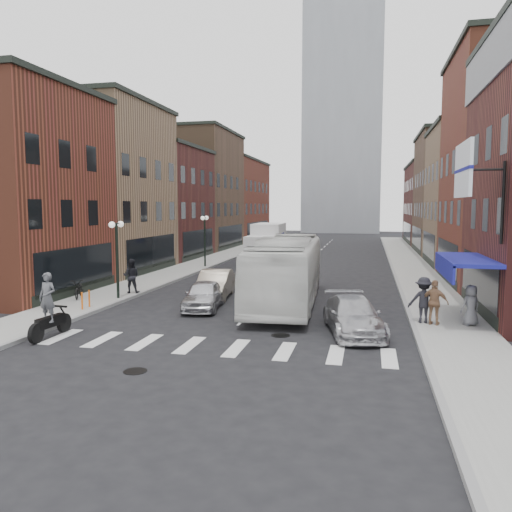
{
  "coord_description": "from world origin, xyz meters",
  "views": [
    {
      "loc": [
        5.18,
        -19.21,
        4.88
      ],
      "look_at": [
        -0.31,
        4.98,
        2.39
      ],
      "focal_mm": 35.0,
      "sensor_mm": 36.0,
      "label": 1
    }
  ],
  "objects": [
    {
      "name": "sedan_left_near",
      "position": [
        -2.42,
        3.0,
        0.67
      ],
      "size": [
        2.12,
        4.14,
        1.35
      ],
      "primitive_type": "imported",
      "rotation": [
        0.0,
        0.0,
        0.14
      ],
      "color": "silver",
      "rests_on": "ground"
    },
    {
      "name": "bldg_right_far_b",
      "position": [
        14.99,
        49.0,
        5.15
      ],
      "size": [
        10.3,
        16.2,
        10.3
      ],
      "color": "#471A19",
      "rests_on": "ground"
    },
    {
      "name": "streetlamp_near",
      "position": [
        -7.4,
        4.0,
        2.91
      ],
      "size": [
        0.32,
        1.22,
        4.11
      ],
      "color": "black",
      "rests_on": "ground"
    },
    {
      "name": "bldg_right_mid_b",
      "position": [
        14.99,
        24.0,
        5.65
      ],
      "size": [
        10.3,
        10.2,
        11.3
      ],
      "color": "#906F4F",
      "rests_on": "ground"
    },
    {
      "name": "streetlamp_far",
      "position": [
        -7.4,
        18.0,
        2.91
      ],
      "size": [
        0.32,
        1.22,
        4.11
      ],
      "color": "black",
      "rests_on": "ground"
    },
    {
      "name": "box_truck",
      "position": [
        -3.32,
        22.29,
        1.67
      ],
      "size": [
        2.56,
        7.83,
        3.37
      ],
      "rotation": [
        0.0,
        0.0,
        0.04
      ],
      "color": "silver",
      "rests_on": "ground"
    },
    {
      "name": "curb_left",
      "position": [
        -7.0,
        22.0,
        0.0
      ],
      "size": [
        0.2,
        74.0,
        0.16
      ],
      "primitive_type": "cube",
      "color": "gray",
      "rests_on": "ground"
    },
    {
      "name": "bldg_left_mid_b",
      "position": [
        -14.99,
        24.0,
        5.15
      ],
      "size": [
        10.3,
        10.2,
        10.3
      ],
      "color": "#471A19",
      "rests_on": "ground"
    },
    {
      "name": "ped_right_b",
      "position": [
        7.8,
        1.44,
        1.05
      ],
      "size": [
        1.17,
        0.84,
        1.81
      ],
      "primitive_type": "imported",
      "rotation": [
        0.0,
        0.0,
        2.81
      ],
      "color": "#886245",
      "rests_on": "sidewalk_right"
    },
    {
      "name": "parked_bicycle",
      "position": [
        -9.39,
        3.58,
        0.64
      ],
      "size": [
        1.35,
        1.97,
        0.98
      ],
      "primitive_type": "imported",
      "rotation": [
        0.0,
        0.0,
        0.41
      ],
      "color": "black",
      "rests_on": "sidewalk_left"
    },
    {
      "name": "bldg_left_far_a",
      "position": [
        -14.99,
        35.0,
        6.65
      ],
      "size": [
        10.3,
        12.2,
        13.3
      ],
      "color": "brown",
      "rests_on": "ground"
    },
    {
      "name": "bldg_left_mid_a",
      "position": [
        -14.99,
        14.0,
        6.15
      ],
      "size": [
        10.3,
        10.2,
        12.3
      ],
      "color": "#906F4F",
      "rests_on": "ground"
    },
    {
      "name": "curb_car",
      "position": [
        4.66,
        0.0,
        0.68
      ],
      "size": [
        2.89,
        5.0,
        1.36
      ],
      "primitive_type": "imported",
      "rotation": [
        0.0,
        0.0,
        0.22
      ],
      "color": "#B1B1B6",
      "rests_on": "ground"
    },
    {
      "name": "sidewalk_right",
      "position": [
        8.5,
        22.0,
        0.07
      ],
      "size": [
        3.0,
        74.0,
        0.15
      ],
      "primitive_type": "cube",
      "color": "gray",
      "rests_on": "ground"
    },
    {
      "name": "bldg_right_far_a",
      "position": [
        14.99,
        35.0,
        6.15
      ],
      "size": [
        10.3,
        12.2,
        12.3
      ],
      "color": "brown",
      "rests_on": "ground"
    },
    {
      "name": "sidewalk_left",
      "position": [
        -8.5,
        22.0,
        0.07
      ],
      "size": [
        3.0,
        74.0,
        0.15
      ],
      "primitive_type": "cube",
      "color": "gray",
      "rests_on": "ground"
    },
    {
      "name": "billboard_sign",
      "position": [
        8.59,
        0.5,
        6.13
      ],
      "size": [
        1.52,
        3.0,
        3.7
      ],
      "color": "black",
      "rests_on": "ground"
    },
    {
      "name": "crosswalk_stripes",
      "position": [
        0.0,
        -3.0,
        0.0
      ],
      "size": [
        12.0,
        2.2,
        0.01
      ],
      "primitive_type": "cube",
      "color": "silver",
      "rests_on": "ground"
    },
    {
      "name": "ped_right_a",
      "position": [
        7.4,
        1.73,
        1.09
      ],
      "size": [
        1.23,
        0.64,
        1.87
      ],
      "primitive_type": "imported",
      "rotation": [
        0.0,
        0.0,
        3.17
      ],
      "color": "black",
      "rests_on": "sidewalk_right"
    },
    {
      "name": "ground",
      "position": [
        0.0,
        0.0,
        0.0
      ],
      "size": [
        160.0,
        160.0,
        0.0
      ],
      "primitive_type": "plane",
      "color": "black",
      "rests_on": "ground"
    },
    {
      "name": "sedan_left_far",
      "position": [
        -2.79,
        6.0,
        0.73
      ],
      "size": [
        2.1,
        4.62,
        1.47
      ],
      "primitive_type": "imported",
      "rotation": [
        0.0,
        0.0,
        0.13
      ],
      "color": "#B8AA95",
      "rests_on": "ground"
    },
    {
      "name": "transit_bus",
      "position": [
        1.2,
        5.29,
        1.68
      ],
      "size": [
        3.5,
        12.18,
        3.35
      ],
      "primitive_type": "imported",
      "rotation": [
        0.0,
        0.0,
        0.06
      ],
      "color": "silver",
      "rests_on": "ground"
    },
    {
      "name": "motorcycle_rider",
      "position": [
        -6.3,
        -3.25,
        1.15
      ],
      "size": [
        0.71,
        2.42,
        2.46
      ],
      "rotation": [
        0.0,
        0.0,
        -0.09
      ],
      "color": "black",
      "rests_on": "ground"
    },
    {
      "name": "awning_blue",
      "position": [
        8.93,
        2.5,
        2.63
      ],
      "size": [
        1.8,
        5.0,
        0.78
      ],
      "color": "navy",
      "rests_on": "ground"
    },
    {
      "name": "bldg_left_far_b",
      "position": [
        -14.99,
        49.0,
        5.65
      ],
      "size": [
        10.3,
        16.2,
        11.3
      ],
      "color": "brown",
      "rests_on": "ground"
    },
    {
      "name": "ped_right_c",
      "position": [
        9.18,
        1.64,
        0.97
      ],
      "size": [
        0.95,
        0.83,
        1.63
      ],
      "primitive_type": "imported",
      "rotation": [
        0.0,
        0.0,
        3.63
      ],
      "color": "slate",
      "rests_on": "sidewalk_right"
    },
    {
      "name": "bike_rack",
      "position": [
        -7.6,
        1.3,
        0.55
      ],
      "size": [
        0.08,
        0.68,
        0.8
      ],
      "color": "#D8590C",
      "rests_on": "sidewalk_left"
    },
    {
      "name": "curb_right",
      "position": [
        7.0,
        22.0,
        0.0
      ],
      "size": [
        0.2,
        74.0,
        0.16
      ],
      "primitive_type": "cube",
      "color": "gray",
      "rests_on": "ground"
    },
    {
      "name": "distant_tower",
      "position": [
        0.0,
        78.0,
        25.0
      ],
      "size": [
        14.0,
        14.0,
        50.0
      ],
      "primitive_type": "cube",
      "color": "#9399A0",
      "rests_on": "ground"
    },
    {
      "name": "ped_left_solo",
      "position": [
        -7.44,
        5.58,
        1.08
      ],
      "size": [
        0.99,
        0.68,
        1.86
      ],
      "primitive_type": "imported",
      "rotation": [
        0.0,
        0.0,
        3.33
      ],
      "color": "black",
      "rests_on": "sidewalk_left"
    }
  ]
}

